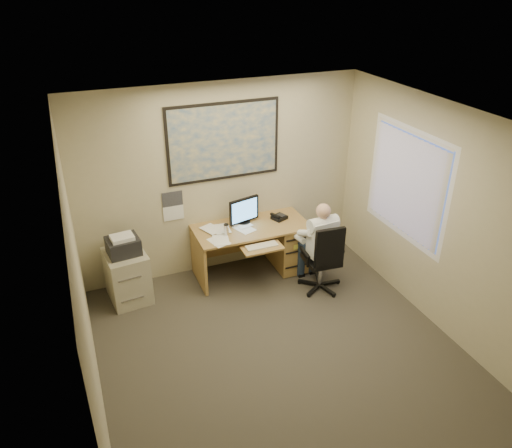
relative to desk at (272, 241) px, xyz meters
name	(u,v)px	position (x,y,z in m)	size (l,w,h in m)	color
room_shell	(291,260)	(-0.64, -1.90, 0.91)	(4.00, 4.50, 2.70)	#39352C
desk	(272,241)	(0.00, 0.00, 0.00)	(1.60, 0.97, 1.12)	#A68047
world_map	(224,142)	(-0.58, 0.33, 1.46)	(1.56, 0.03, 1.06)	#1E4C93
wall_calendar	(173,206)	(-1.33, 0.34, 0.64)	(0.28, 0.01, 0.42)	white
window_blinds	(407,184)	(1.33, -1.10, 1.11)	(0.06, 1.40, 1.30)	beige
filing_cabinet	(127,272)	(-2.08, -0.01, -0.03)	(0.56, 0.65, 0.96)	#ADA68B
office_chair	(322,270)	(0.41, -0.78, -0.14)	(0.65, 0.65, 1.02)	black
person	(321,247)	(0.40, -0.70, 0.19)	(0.52, 0.74, 1.26)	white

